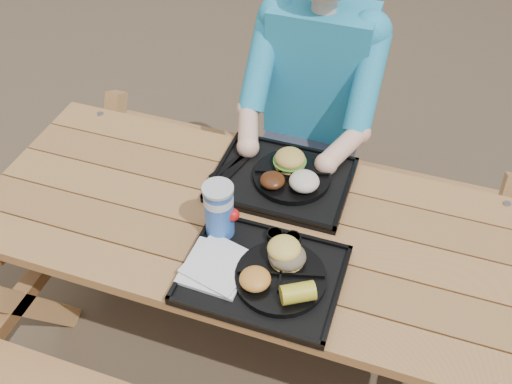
% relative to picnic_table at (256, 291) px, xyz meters
% --- Properties ---
extents(ground, '(60.00, 60.00, 0.00)m').
position_rel_picnic_table_xyz_m(ground, '(0.00, 0.00, -0.38)').
color(ground, '#999999').
rests_on(ground, ground).
extents(picnic_table, '(1.80, 1.49, 0.75)m').
position_rel_picnic_table_xyz_m(picnic_table, '(0.00, 0.00, 0.00)').
color(picnic_table, '#999999').
rests_on(picnic_table, ground).
extents(tray_near, '(0.45, 0.35, 0.02)m').
position_rel_picnic_table_xyz_m(tray_near, '(0.09, -0.20, 0.39)').
color(tray_near, black).
rests_on(tray_near, picnic_table).
extents(tray_far, '(0.45, 0.35, 0.02)m').
position_rel_picnic_table_xyz_m(tray_far, '(0.03, 0.20, 0.39)').
color(tray_far, black).
rests_on(tray_far, picnic_table).
extents(plate_near, '(0.26, 0.26, 0.02)m').
position_rel_picnic_table_xyz_m(plate_near, '(0.14, -0.21, 0.41)').
color(plate_near, black).
rests_on(plate_near, tray_near).
extents(plate_far, '(0.26, 0.26, 0.02)m').
position_rel_picnic_table_xyz_m(plate_far, '(0.06, 0.21, 0.41)').
color(plate_far, black).
rests_on(plate_far, tray_far).
extents(napkin_stack, '(0.18, 0.18, 0.02)m').
position_rel_picnic_table_xyz_m(napkin_stack, '(-0.04, -0.23, 0.41)').
color(napkin_stack, white).
rests_on(napkin_stack, tray_near).
extents(soda_cup, '(0.09, 0.09, 0.18)m').
position_rel_picnic_table_xyz_m(soda_cup, '(-0.08, -0.09, 0.48)').
color(soda_cup, '#174CB3').
rests_on(soda_cup, tray_near).
extents(condiment_bbq, '(0.05, 0.05, 0.03)m').
position_rel_picnic_table_xyz_m(condiment_bbq, '(0.08, -0.07, 0.41)').
color(condiment_bbq, '#340C05').
rests_on(condiment_bbq, tray_near).
extents(condiment_mustard, '(0.05, 0.05, 0.03)m').
position_rel_picnic_table_xyz_m(condiment_mustard, '(0.14, -0.07, 0.41)').
color(condiment_mustard, '#FFF81C').
rests_on(condiment_mustard, tray_near).
extents(sandwich, '(0.10, 0.10, 0.11)m').
position_rel_picnic_table_xyz_m(sandwich, '(0.15, -0.15, 0.47)').
color(sandwich, '#EFC954').
rests_on(sandwich, plate_near).
extents(mac_cheese, '(0.09, 0.09, 0.04)m').
position_rel_picnic_table_xyz_m(mac_cheese, '(0.09, -0.26, 0.44)').
color(mac_cheese, gold).
rests_on(mac_cheese, plate_near).
extents(corn_cob, '(0.13, 0.13, 0.05)m').
position_rel_picnic_table_xyz_m(corn_cob, '(0.21, -0.27, 0.44)').
color(corn_cob, gold).
rests_on(corn_cob, plate_near).
extents(cutlery_far, '(0.07, 0.19, 0.01)m').
position_rel_picnic_table_xyz_m(cutlery_far, '(-0.14, 0.21, 0.40)').
color(cutlery_far, black).
rests_on(cutlery_far, tray_far).
extents(burger, '(0.10, 0.10, 0.09)m').
position_rel_picnic_table_xyz_m(burger, '(0.04, 0.24, 0.46)').
color(burger, gold).
rests_on(burger, plate_far).
extents(baked_beans, '(0.08, 0.08, 0.04)m').
position_rel_picnic_table_xyz_m(baked_beans, '(0.01, 0.14, 0.43)').
color(baked_beans, '#48220E').
rests_on(baked_beans, plate_far).
extents(potato_salad, '(0.10, 0.10, 0.06)m').
position_rel_picnic_table_xyz_m(potato_salad, '(0.11, 0.16, 0.44)').
color(potato_salad, beige).
rests_on(potato_salad, plate_far).
extents(diner, '(0.48, 0.84, 1.28)m').
position_rel_picnic_table_xyz_m(diner, '(0.01, 0.71, 0.27)').
color(diner, '#17A395').
rests_on(diner, ground).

